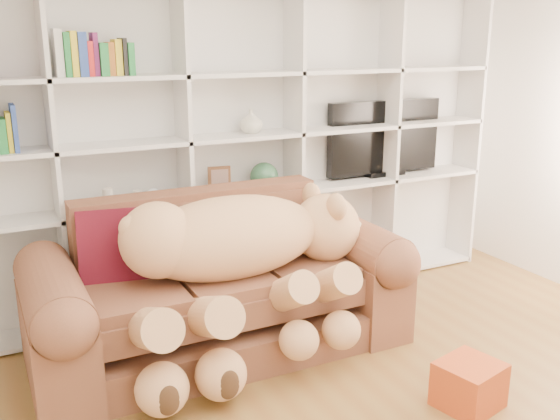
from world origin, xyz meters
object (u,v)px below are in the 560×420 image
sofa (219,294)px  teddy_bear (239,257)px  gift_box (469,385)px  tv (384,139)px

sofa → teddy_bear: bearing=-73.1°
gift_box → tv: tv is taller
teddy_bear → tv: (1.73, 0.92, 0.48)m
gift_box → tv: bearing=68.4°
sofa → tv: 2.08m
sofa → tv: tv is taller
teddy_bear → tv: 2.01m
sofa → gift_box: bearing=-51.7°
sofa → teddy_bear: size_ratio=1.35×
gift_box → tv: 2.38m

